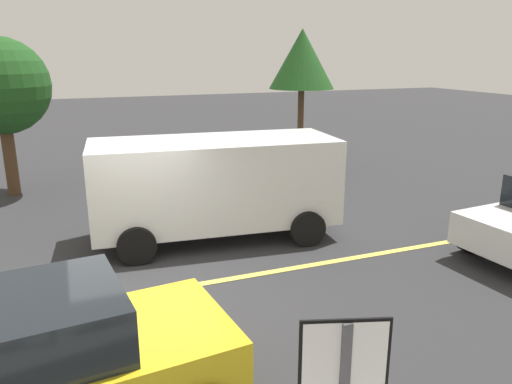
% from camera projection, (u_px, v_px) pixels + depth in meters
% --- Properties ---
extents(ground_plane, '(80.00, 80.00, 0.00)m').
position_uv_depth(ground_plane, '(149.00, 293.00, 8.48)').
color(ground_plane, '#2D2D30').
extents(lane_marking_centre, '(28.00, 0.16, 0.01)m').
position_uv_depth(lane_marking_centre, '(306.00, 266.00, 9.54)').
color(lane_marking_centre, '#E0D14C').
extents(white_van, '(5.37, 2.67, 2.20)m').
position_uv_depth(white_van, '(214.00, 182.00, 10.71)').
color(white_van, white).
rests_on(white_van, ground_plane).
extents(car_yellow_far_lane, '(4.02, 2.34, 1.60)m').
position_uv_depth(car_yellow_far_lane, '(49.00, 362.00, 5.27)').
color(car_yellow_far_lane, gold).
rests_on(car_yellow_far_lane, ground_plane).
extents(tree_left_verge, '(2.27, 2.27, 4.78)m').
position_uv_depth(tree_left_verge, '(302.00, 60.00, 17.07)').
color(tree_left_verge, '#513823').
rests_on(tree_left_verge, ground_plane).
extents(tree_centre_verge, '(2.67, 2.67, 4.43)m').
position_uv_depth(tree_centre_verge, '(0.00, 87.00, 13.59)').
color(tree_centre_verge, '#513823').
rests_on(tree_centre_verge, ground_plane).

